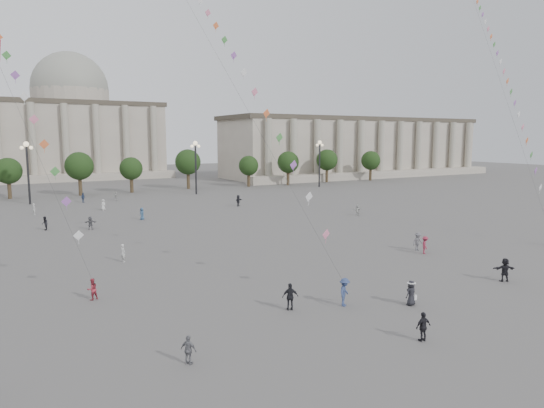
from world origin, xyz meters
TOP-DOWN VIEW (x-y plane):
  - ground at (0.00, 0.00)m, footprint 360.00×360.00m
  - hall_east at (75.00, 93.89)m, footprint 84.00×26.22m
  - hall_central at (0.00, 129.22)m, footprint 48.30×34.30m
  - tree_row at (0.00, 78.00)m, footprint 137.12×5.12m
  - lamp_post_mid_west at (-15.00, 70.00)m, footprint 2.00×0.90m
  - lamp_post_mid_east at (15.00, 70.00)m, footprint 2.00×0.90m
  - lamp_post_far_east at (45.00, 70.00)m, footprint 2.00×0.90m
  - person_crowd_0 at (-6.73, 68.00)m, footprint 0.99×1.03m
  - person_crowd_3 at (15.01, 1.60)m, footprint 1.81×1.27m
  - person_crowd_4 at (-1.14, 68.00)m, footprint 1.20×1.57m
  - person_crowd_6 at (16.96, 12.63)m, footprint 1.22×0.74m
  - person_crowd_7 at (26.00, 33.08)m, footprint 1.48×0.48m
  - person_crowd_8 at (16.55, 11.29)m, footprint 1.18×1.29m
  - person_crowd_9 at (15.03, 50.44)m, footprint 1.75×1.39m
  - person_crowd_10 at (-15.11, 57.19)m, footprint 0.52×0.68m
  - person_crowd_12 at (-9.82, 40.70)m, footprint 1.59×1.01m
  - person_crowd_13 at (-9.86, 22.64)m, footprint 0.58×0.70m
  - person_crowd_19 at (-14.79, 42.90)m, footprint 0.72×0.89m
  - person_crowd_20 at (-2.40, 44.77)m, footprint 0.78×0.96m
  - person_crowd_21 at (-5.36, 56.75)m, footprint 1.00×0.96m
  - tourist_1 at (-3.10, 4.43)m, footprint 1.15×0.80m
  - tourist_3 at (-11.56, 0.35)m, footprint 0.83×0.92m
  - tourist_4 at (0.77, -3.40)m, footprint 1.01×0.48m
  - kite_flyer_0 at (-14.10, 12.96)m, footprint 0.89×0.78m
  - kite_flyer_1 at (0.51, 3.31)m, footprint 1.42×1.33m
  - hat_person at (4.50, 1.20)m, footprint 0.91×0.66m
  - kite_train_east at (42.31, 24.09)m, footprint 22.03×30.97m

SIDE VIEW (x-z plane):
  - ground at x=0.00m, z-range 0.00..0.00m
  - tourist_3 at x=-11.56m, z-range 0.00..1.51m
  - kite_flyer_0 at x=-14.10m, z-range 0.00..1.54m
  - person_crowd_7 at x=26.00m, z-range 0.00..1.60m
  - person_crowd_12 at x=-9.82m, z-range 0.00..1.63m
  - person_crowd_4 at x=-1.14m, z-range 0.00..1.65m
  - person_crowd_10 at x=-15.11m, z-range 0.00..1.65m
  - person_crowd_13 at x=-9.86m, z-range 0.00..1.65m
  - tourist_4 at x=0.77m, z-range 0.00..1.68m
  - person_crowd_19 at x=-14.79m, z-range 0.00..1.71m
  - person_crowd_20 at x=-2.40m, z-range 0.00..1.71m
  - person_crowd_21 at x=-5.36m, z-range 0.00..1.72m
  - person_crowd_0 at x=-6.73m, z-range 0.00..1.72m
  - person_crowd_8 at x=16.55m, z-range 0.00..1.74m
  - hat_person at x=4.50m, z-range 0.04..1.74m
  - tourist_1 at x=-3.10m, z-range 0.00..1.81m
  - person_crowd_6 at x=16.96m, z-range 0.00..1.85m
  - person_crowd_9 at x=15.03m, z-range 0.00..1.86m
  - person_crowd_3 at x=15.01m, z-range 0.00..1.88m
  - kite_flyer_1 at x=0.51m, z-range 0.00..1.93m
  - tree_row at x=0.00m, z-range 1.39..9.39m
  - lamp_post_mid_west at x=-15.00m, z-range 2.03..12.68m
  - lamp_post_mid_east at x=15.00m, z-range 2.03..12.68m
  - lamp_post_far_east at x=45.00m, z-range 2.03..12.68m
  - hall_east at x=75.00m, z-range -0.17..17.03m
  - hall_central at x=0.00m, z-range -3.52..31.98m
  - kite_train_east at x=42.31m, z-range -4.22..51.29m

